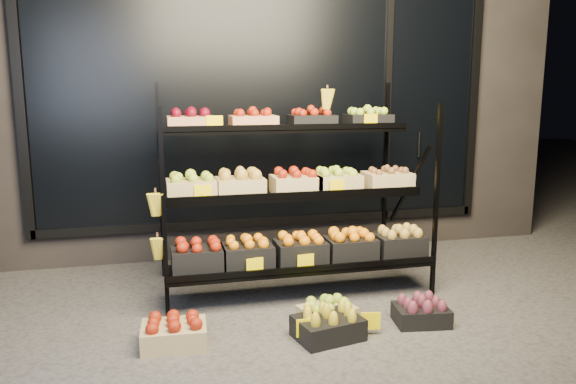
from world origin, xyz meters
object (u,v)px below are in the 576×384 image
object	(u,v)px
floor_crate_left	(174,332)
floor_crate_midright	(327,311)
floor_crate_midleft	(328,324)
display_rack	(292,193)

from	to	relation	value
floor_crate_left	floor_crate_midright	distance (m)	1.05
floor_crate_midleft	display_rack	bearing A→B (deg)	77.58
display_rack	floor_crate_midleft	xyz separation A→B (m)	(-0.00, -0.97, -0.69)
floor_crate_midleft	floor_crate_midright	size ratio (longest dim) A/B	1.14
floor_crate_left	floor_crate_midright	world-z (taller)	floor_crate_left
floor_crate_left	floor_crate_midleft	world-z (taller)	floor_crate_midleft
display_rack	floor_crate_midleft	bearing A→B (deg)	-90.24
display_rack	floor_crate_midleft	distance (m)	1.19
display_rack	floor_crate_midright	world-z (taller)	display_rack
display_rack	floor_crate_left	bearing A→B (deg)	-139.38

